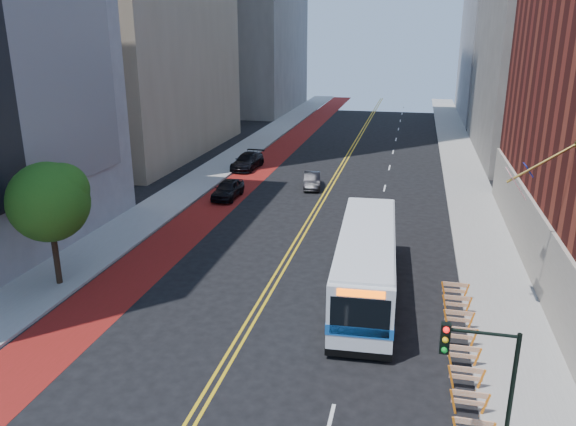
# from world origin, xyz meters

# --- Properties ---
(ground) EXTENTS (160.00, 160.00, 0.00)m
(ground) POSITION_xyz_m (0.00, 0.00, 0.00)
(ground) COLOR black
(ground) RESTS_ON ground
(sidewalk_left) EXTENTS (4.00, 140.00, 0.15)m
(sidewalk_left) POSITION_xyz_m (-12.00, 30.00, 0.07)
(sidewalk_left) COLOR gray
(sidewalk_left) RESTS_ON ground
(sidewalk_right) EXTENTS (4.00, 140.00, 0.15)m
(sidewalk_right) POSITION_xyz_m (12.00, 30.00, 0.07)
(sidewalk_right) COLOR gray
(sidewalk_right) RESTS_ON ground
(bus_lane_paint) EXTENTS (3.60, 140.00, 0.01)m
(bus_lane_paint) POSITION_xyz_m (-8.10, 30.00, 0.00)
(bus_lane_paint) COLOR #64160E
(bus_lane_paint) RESTS_ON ground
(center_line_inner) EXTENTS (0.14, 140.00, 0.01)m
(center_line_inner) POSITION_xyz_m (-0.18, 30.00, 0.00)
(center_line_inner) COLOR gold
(center_line_inner) RESTS_ON ground
(center_line_outer) EXTENTS (0.14, 140.00, 0.01)m
(center_line_outer) POSITION_xyz_m (0.18, 30.00, 0.00)
(center_line_outer) COLOR gold
(center_line_outer) RESTS_ON ground
(lane_dashes) EXTENTS (0.14, 98.20, 0.01)m
(lane_dashes) POSITION_xyz_m (4.80, 38.00, 0.01)
(lane_dashes) COLOR silver
(lane_dashes) RESTS_ON ground
(construction_barriers) EXTENTS (1.42, 10.91, 1.00)m
(construction_barriers) POSITION_xyz_m (9.60, 3.42, 0.68)
(construction_barriers) COLOR orange
(construction_barriers) RESTS_ON ground
(street_tree) EXTENTS (4.20, 4.20, 6.70)m
(street_tree) POSITION_xyz_m (-11.24, 6.04, 4.91)
(street_tree) COLOR black
(street_tree) RESTS_ON sidewalk_left
(traffic_signal) EXTENTS (2.21, 0.34, 5.07)m
(traffic_signal) POSITION_xyz_m (9.41, -3.51, 3.72)
(traffic_signal) COLOR black
(traffic_signal) RESTS_ON sidewalk_right
(transit_bus) EXTENTS (3.45, 12.98, 3.53)m
(transit_bus) POSITION_xyz_m (5.05, 8.57, 1.84)
(transit_bus) COLOR silver
(transit_bus) RESTS_ON ground
(car_a) EXTENTS (1.84, 4.50, 1.53)m
(car_a) POSITION_xyz_m (-7.71, 24.04, 0.76)
(car_a) COLOR black
(car_a) RESTS_ON ground
(car_b) EXTENTS (2.11, 4.25, 1.34)m
(car_b) POSITION_xyz_m (-1.50, 28.72, 0.67)
(car_b) COLOR black
(car_b) RESTS_ON ground
(car_c) EXTENTS (2.54, 5.48, 1.55)m
(car_c) POSITION_xyz_m (-9.13, 34.39, 0.77)
(car_c) COLOR black
(car_c) RESTS_ON ground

